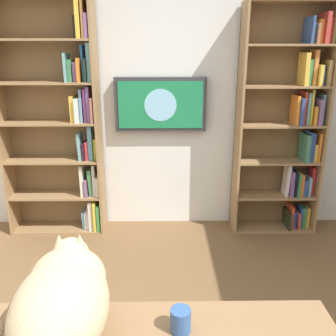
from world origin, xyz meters
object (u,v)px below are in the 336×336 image
Objects in this scene: bookshelf_right at (63,124)px; wall_mounted_tv at (160,105)px; bookshelf_left at (290,125)px; cat at (63,298)px; coffee_mug at (181,320)px.

bookshelf_right is 0.94m from wall_mounted_tv.
bookshelf_right is (2.15, -0.00, 0.01)m from bookshelf_left.
bookshelf_left is 2.15m from bookshelf_right.
cat is at bearing 81.79° from wall_mounted_tv.
bookshelf_right reaches higher than cat.
coffee_mug is at bearing 114.03° from bookshelf_right.
cat is (1.57, 2.28, -0.18)m from bookshelf_left.
wall_mounted_tv is (1.23, -0.09, 0.18)m from bookshelf_left.
bookshelf_left is 3.27× the size of cat.
coffee_mug is (1.14, 2.26, -0.30)m from bookshelf_left.
bookshelf_left is at bearing 179.89° from bookshelf_right.
bookshelf_right is at bearing -0.11° from bookshelf_left.
cat is (0.34, 2.37, -0.36)m from wall_mounted_tv.
bookshelf_right is at bearing 5.12° from wall_mounted_tv.
wall_mounted_tv is (-0.92, -0.08, 0.17)m from bookshelf_right.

